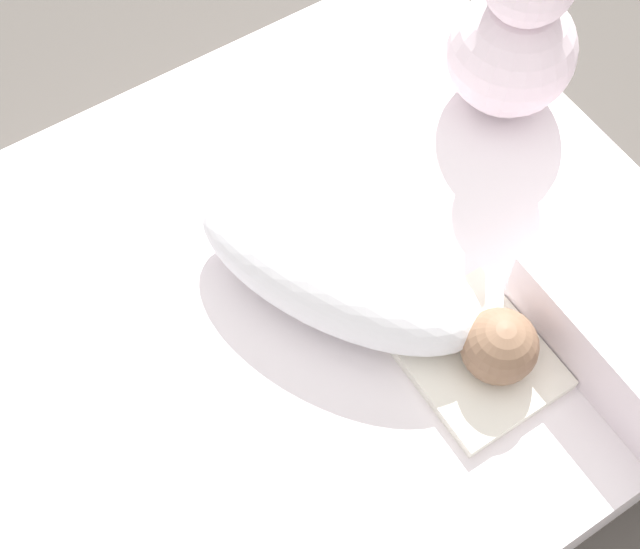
# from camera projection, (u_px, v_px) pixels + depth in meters

# --- Properties ---
(ground_plane) EXTENTS (12.00, 12.00, 0.00)m
(ground_plane) POSITION_uv_depth(u_px,v_px,m) (305.00, 361.00, 1.49)
(ground_plane) COLOR #514C47
(bed_mattress) EXTENTS (1.13, 0.96, 0.24)m
(bed_mattress) POSITION_uv_depth(u_px,v_px,m) (304.00, 330.00, 1.39)
(bed_mattress) COLOR white
(bed_mattress) RESTS_ON ground_plane
(burp_cloth) EXTENTS (0.18, 0.21, 0.02)m
(burp_cloth) POSITION_uv_depth(u_px,v_px,m) (475.00, 358.00, 1.22)
(burp_cloth) COLOR white
(burp_cloth) RESTS_ON bed_mattress
(swaddled_baby) EXTENTS (0.37, 0.50, 0.13)m
(swaddled_baby) POSITION_uv_depth(u_px,v_px,m) (353.00, 274.00, 1.23)
(swaddled_baby) COLOR white
(swaddled_baby) RESTS_ON bed_mattress
(bunny_plush) EXTENTS (0.20, 0.20, 0.41)m
(bunny_plush) POSITION_uv_depth(u_px,v_px,m) (516.00, 34.00, 1.35)
(bunny_plush) COLOR silver
(bunny_plush) RESTS_ON bed_mattress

